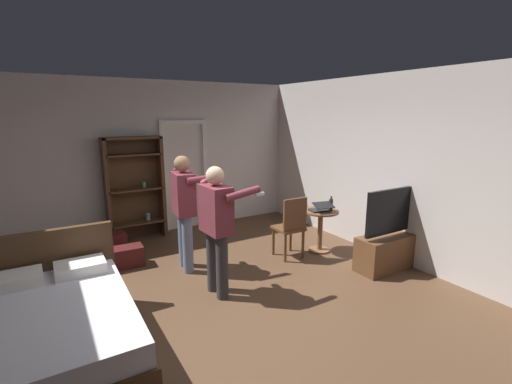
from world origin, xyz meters
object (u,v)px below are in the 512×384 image
(side_table, at_px, (320,224))
(wooden_chair, at_px, (291,225))
(bottle_on_table, at_px, (331,204))
(person_striped_shirt, at_px, (184,205))
(tv_flatscreen, at_px, (391,245))
(bookshelf, at_px, (135,185))
(bed, at_px, (55,331))
(suitcase_dark, at_px, (123,257))
(suitcase_small, at_px, (109,245))
(laptop, at_px, (321,208))
(person_blue_shirt, at_px, (217,222))

(side_table, relative_size, wooden_chair, 0.71)
(bottle_on_table, relative_size, person_striped_shirt, 0.14)
(tv_flatscreen, relative_size, person_striped_shirt, 0.72)
(bookshelf, bearing_deg, wooden_chair, -49.61)
(bed, relative_size, suitcase_dark, 3.35)
(bed, relative_size, wooden_chair, 1.97)
(bed, distance_m, suitcase_small, 2.55)
(tv_flatscreen, distance_m, wooden_chair, 1.50)
(bed, distance_m, laptop, 3.96)
(bottle_on_table, bearing_deg, tv_flatscreen, -71.16)
(tv_flatscreen, xyz_separation_m, person_striped_shirt, (-2.62, 1.51, 0.63))
(person_striped_shirt, bearing_deg, wooden_chair, -16.45)
(laptop, distance_m, wooden_chair, 0.59)
(side_table, distance_m, person_blue_shirt, 2.17)
(bed, distance_m, side_table, 3.98)
(side_table, distance_m, person_striped_shirt, 2.26)
(bed, xyz_separation_m, person_striped_shirt, (1.75, 1.30, 0.68))
(wooden_chair, bearing_deg, laptop, -5.95)
(bed, xyz_separation_m, laptop, (3.86, 0.78, 0.45))
(tv_flatscreen, distance_m, bottle_on_table, 1.11)
(laptop, distance_m, person_blue_shirt, 2.08)
(wooden_chair, bearing_deg, bookshelf, 130.39)
(side_table, xyz_separation_m, laptop, (-0.04, -0.04, 0.29))
(bookshelf, height_order, person_striped_shirt, bookshelf)
(bookshelf, relative_size, person_striped_shirt, 1.10)
(tv_flatscreen, distance_m, person_blue_shirt, 2.67)
(person_blue_shirt, relative_size, suitcase_small, 3.24)
(person_blue_shirt, bearing_deg, wooden_chair, 17.37)
(bookshelf, relative_size, wooden_chair, 1.88)
(bookshelf, height_order, wooden_chair, bookshelf)
(bottle_on_table, height_order, wooden_chair, wooden_chair)
(bottle_on_table, relative_size, suitcase_dark, 0.41)
(bookshelf, xyz_separation_m, side_table, (2.46, -2.21, -0.54))
(bed, height_order, suitcase_small, bed)
(bed, height_order, laptop, bed)
(person_blue_shirt, xyz_separation_m, person_striped_shirt, (-0.08, 0.92, 0.03))
(bottle_on_table, relative_size, person_blue_shirt, 0.15)
(person_striped_shirt, bearing_deg, bookshelf, 100.02)
(bed, bearing_deg, laptop, 11.42)
(bookshelf, xyz_separation_m, suitcase_small, (-0.60, -0.62, -0.82))
(tv_flatscreen, height_order, bottle_on_table, tv_flatscreen)
(bed, distance_m, tv_flatscreen, 4.37)
(laptop, bearing_deg, person_striped_shirt, 166.21)
(bed, height_order, bookshelf, bookshelf)
(side_table, bearing_deg, bookshelf, 138.02)
(side_table, relative_size, suitcase_dark, 1.20)
(bookshelf, relative_size, suitcase_dark, 3.19)
(tv_flatscreen, relative_size, wooden_chair, 1.22)
(bed, bearing_deg, bookshelf, 64.58)
(person_blue_shirt, xyz_separation_m, suitcase_small, (-0.99, 2.03, -0.77))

